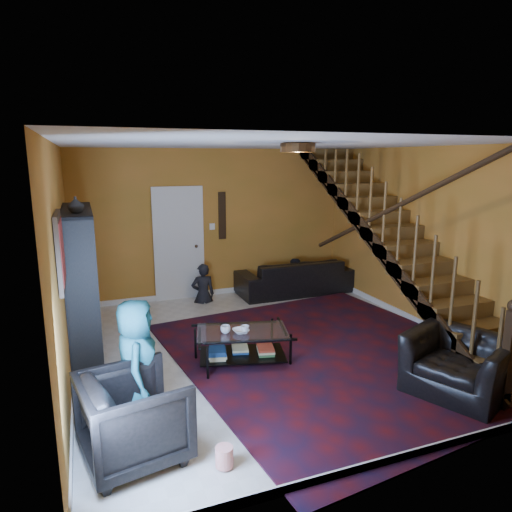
{
  "coord_description": "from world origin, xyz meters",
  "views": [
    {
      "loc": [
        -2.34,
        -5.59,
        2.62
      ],
      "look_at": [
        -0.05,
        0.4,
        1.24
      ],
      "focal_mm": 32.0,
      "sensor_mm": 36.0,
      "label": 1
    }
  ],
  "objects_px": {
    "bookshelf": "(83,287)",
    "armchair_right": "(458,365)",
    "coffee_table": "(242,344)",
    "sofa": "(295,276)",
    "armchair_left": "(134,417)"
  },
  "relations": [
    {
      "from": "bookshelf",
      "to": "armchair_right",
      "type": "distance_m",
      "value": 4.71
    },
    {
      "from": "armchair_right",
      "to": "coffee_table",
      "type": "xyz_separation_m",
      "value": [
        -2.02,
        1.61,
        -0.09
      ]
    },
    {
      "from": "coffee_table",
      "to": "sofa",
      "type": "bearing_deg",
      "value": 52.56
    },
    {
      "from": "armchair_right",
      "to": "bookshelf",
      "type": "bearing_deg",
      "value": -147.6
    },
    {
      "from": "bookshelf",
      "to": "sofa",
      "type": "xyz_separation_m",
      "value": [
        3.9,
        1.7,
        -0.63
      ]
    },
    {
      "from": "armchair_left",
      "to": "coffee_table",
      "type": "height_order",
      "value": "armchair_left"
    },
    {
      "from": "bookshelf",
      "to": "armchair_left",
      "type": "xyz_separation_m",
      "value": [
        0.35,
        -2.43,
        -0.57
      ]
    },
    {
      "from": "sofa",
      "to": "armchair_right",
      "type": "bearing_deg",
      "value": 89.87
    },
    {
      "from": "bookshelf",
      "to": "sofa",
      "type": "height_order",
      "value": "bookshelf"
    },
    {
      "from": "bookshelf",
      "to": "coffee_table",
      "type": "xyz_separation_m",
      "value": [
        1.88,
        -0.94,
        -0.71
      ]
    },
    {
      "from": "sofa",
      "to": "armchair_left",
      "type": "bearing_deg",
      "value": 49.18
    },
    {
      "from": "sofa",
      "to": "armchair_left",
      "type": "relative_size",
      "value": 2.6
    },
    {
      "from": "sofa",
      "to": "coffee_table",
      "type": "xyz_separation_m",
      "value": [
        -2.02,
        -2.64,
        -0.08
      ]
    },
    {
      "from": "armchair_left",
      "to": "armchair_right",
      "type": "bearing_deg",
      "value": -102.85
    },
    {
      "from": "armchair_left",
      "to": "armchair_right",
      "type": "distance_m",
      "value": 3.55
    }
  ]
}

